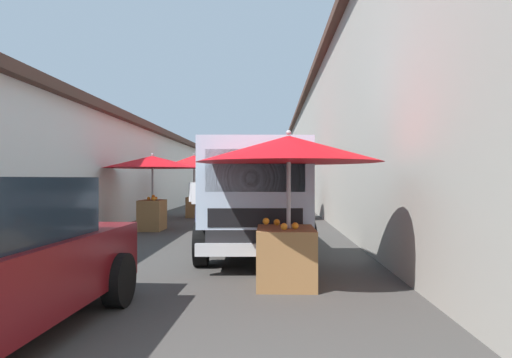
{
  "coord_description": "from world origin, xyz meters",
  "views": [
    {
      "loc": [
        -1.04,
        -1.39,
        1.44
      ],
      "look_at": [
        12.81,
        -0.93,
        1.42
      ],
      "focal_mm": 31.62,
      "sensor_mm": 36.0,
      "label": 1
    }
  ],
  "objects_px": {
    "fruit_stall_far_left": "(288,172)",
    "plastic_stool": "(244,225)",
    "fruit_stall_far_right": "(195,168)",
    "fruit_stall_near_left": "(273,174)",
    "vendor_in_shade": "(252,196)",
    "vendor_by_crates": "(200,199)",
    "fruit_stall_mid_lane": "(152,170)",
    "delivery_truck": "(254,201)"
  },
  "relations": [
    {
      "from": "fruit_stall_far_left",
      "to": "vendor_in_shade",
      "type": "bearing_deg",
      "value": 5.73
    },
    {
      "from": "vendor_in_shade",
      "to": "fruit_stall_near_left",
      "type": "bearing_deg",
      "value": -28.57
    },
    {
      "from": "fruit_stall_mid_lane",
      "to": "delivery_truck",
      "type": "relative_size",
      "value": 0.55
    },
    {
      "from": "vendor_by_crates",
      "to": "fruit_stall_near_left",
      "type": "bearing_deg",
      "value": -27.84
    },
    {
      "from": "fruit_stall_far_left",
      "to": "vendor_in_shade",
      "type": "xyz_separation_m",
      "value": [
        8.28,
        0.83,
        -0.64
      ]
    },
    {
      "from": "fruit_stall_near_left",
      "to": "vendor_in_shade",
      "type": "distance_m",
      "value": 1.57
    },
    {
      "from": "fruit_stall_mid_lane",
      "to": "vendor_by_crates",
      "type": "xyz_separation_m",
      "value": [
        -0.69,
        -1.47,
        -0.79
      ]
    },
    {
      "from": "fruit_stall_far_right",
      "to": "delivery_truck",
      "type": "bearing_deg",
      "value": -163.37
    },
    {
      "from": "delivery_truck",
      "to": "plastic_stool",
      "type": "distance_m",
      "value": 2.67
    },
    {
      "from": "fruit_stall_far_left",
      "to": "plastic_stool",
      "type": "bearing_deg",
      "value": 10.82
    },
    {
      "from": "fruit_stall_far_left",
      "to": "delivery_truck",
      "type": "height_order",
      "value": "fruit_stall_far_left"
    },
    {
      "from": "delivery_truck",
      "to": "fruit_stall_near_left",
      "type": "bearing_deg",
      "value": -2.78
    },
    {
      "from": "fruit_stall_far_right",
      "to": "fruit_stall_near_left",
      "type": "bearing_deg",
      "value": -108.16
    },
    {
      "from": "delivery_truck",
      "to": "vendor_in_shade",
      "type": "distance_m",
      "value": 6.26
    },
    {
      "from": "fruit_stall_far_left",
      "to": "fruit_stall_mid_lane",
      "type": "bearing_deg",
      "value": 28.59
    },
    {
      "from": "fruit_stall_far_left",
      "to": "plastic_stool",
      "type": "xyz_separation_m",
      "value": [
        4.57,
        0.87,
        -1.2
      ]
    },
    {
      "from": "vendor_by_crates",
      "to": "plastic_stool",
      "type": "relative_size",
      "value": 3.54
    },
    {
      "from": "fruit_stall_far_right",
      "to": "plastic_stool",
      "type": "height_order",
      "value": "fruit_stall_far_right"
    },
    {
      "from": "fruit_stall_far_left",
      "to": "plastic_stool",
      "type": "relative_size",
      "value": 5.7
    },
    {
      "from": "fruit_stall_far_left",
      "to": "delivery_truck",
      "type": "distance_m",
      "value": 2.15
    },
    {
      "from": "vendor_in_shade",
      "to": "plastic_stool",
      "type": "distance_m",
      "value": 3.75
    },
    {
      "from": "plastic_stool",
      "to": "delivery_truck",
      "type": "bearing_deg",
      "value": -172.12
    },
    {
      "from": "delivery_truck",
      "to": "plastic_stool",
      "type": "relative_size",
      "value": 11.48
    },
    {
      "from": "fruit_stall_far_right",
      "to": "vendor_in_shade",
      "type": "bearing_deg",
      "value": -134.63
    },
    {
      "from": "plastic_stool",
      "to": "vendor_by_crates",
      "type": "bearing_deg",
      "value": 43.74
    },
    {
      "from": "plastic_stool",
      "to": "fruit_stall_far_left",
      "type": "bearing_deg",
      "value": -169.18
    },
    {
      "from": "fruit_stall_far_right",
      "to": "vendor_by_crates",
      "type": "height_order",
      "value": "fruit_stall_far_right"
    },
    {
      "from": "fruit_stall_far_left",
      "to": "fruit_stall_far_right",
      "type": "relative_size",
      "value": 1.01
    },
    {
      "from": "fruit_stall_far_right",
      "to": "vendor_in_shade",
      "type": "distance_m",
      "value": 3.24
    },
    {
      "from": "fruit_stall_far_right",
      "to": "vendor_in_shade",
      "type": "relative_size",
      "value": 1.59
    },
    {
      "from": "fruit_stall_far_right",
      "to": "plastic_stool",
      "type": "distance_m",
      "value": 6.44
    },
    {
      "from": "fruit_stall_mid_lane",
      "to": "fruit_stall_near_left",
      "type": "bearing_deg",
      "value": -48.78
    },
    {
      "from": "fruit_stall_near_left",
      "to": "plastic_stool",
      "type": "xyz_separation_m",
      "value": [
        -4.94,
        0.72,
        -1.26
      ]
    },
    {
      "from": "fruit_stall_far_left",
      "to": "fruit_stall_mid_lane",
      "type": "xyz_separation_m",
      "value": [
        6.54,
        3.56,
        0.14
      ]
    },
    {
      "from": "delivery_truck",
      "to": "vendor_in_shade",
      "type": "relative_size",
      "value": 3.22
    },
    {
      "from": "fruit_stall_far_left",
      "to": "fruit_stall_mid_lane",
      "type": "height_order",
      "value": "fruit_stall_mid_lane"
    },
    {
      "from": "fruit_stall_near_left",
      "to": "vendor_in_shade",
      "type": "bearing_deg",
      "value": 151.43
    },
    {
      "from": "delivery_truck",
      "to": "vendor_by_crates",
      "type": "height_order",
      "value": "delivery_truck"
    },
    {
      "from": "fruit_stall_far_right",
      "to": "plastic_stool",
      "type": "relative_size",
      "value": 5.66
    },
    {
      "from": "fruit_stall_far_right",
      "to": "vendor_in_shade",
      "type": "height_order",
      "value": "fruit_stall_far_right"
    },
    {
      "from": "vendor_by_crates",
      "to": "plastic_stool",
      "type": "distance_m",
      "value": 1.85
    },
    {
      "from": "fruit_stall_far_right",
      "to": "vendor_by_crates",
      "type": "relative_size",
      "value": 1.6
    }
  ]
}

